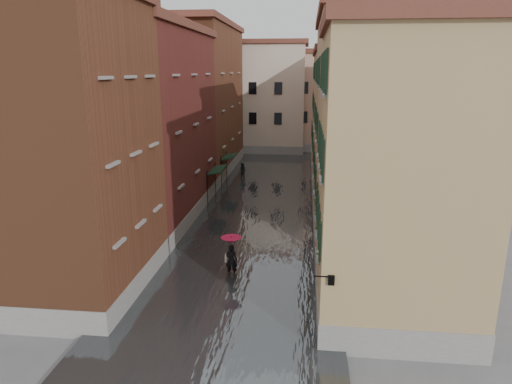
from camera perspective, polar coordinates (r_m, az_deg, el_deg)
The scene contains 16 objects.
ground at distance 23.27m, azimuth -2.63°, elevation -10.60°, with size 120.00×120.00×0.00m, color #5B5B5E.
floodwater at distance 35.31m, azimuth 0.60°, elevation -1.36°, with size 10.00×60.00×0.20m, color #404447.
building_left_near at distance 21.67m, azimuth -22.38°, elevation 4.45°, with size 6.00×8.00×13.00m, color brown.
building_left_mid at distance 31.69m, azimuth -12.93°, elevation 7.74°, with size 6.00×14.00×12.50m, color #57221B.
building_left_far at distance 46.00m, azimuth -6.86°, elevation 11.09°, with size 6.00×16.00×14.00m, color brown.
building_right_near at distance 19.56m, azimuth 16.93°, elevation 1.65°, with size 6.00×8.00×11.50m, color #A08952.
building_right_mid at distance 30.16m, azimuth 13.34°, elevation 7.84°, with size 6.00×14.00×13.00m, color tan.
building_right_far at distance 45.08m, azimuth 11.05°, elevation 9.25°, with size 6.00×16.00×11.50m, color #A08952.
building_end_cream at distance 59.17m, azimuth 0.11°, elevation 11.56°, with size 12.00×9.00×13.00m, color beige.
building_end_pink at distance 60.91m, azimuth 8.92°, elevation 11.01°, with size 10.00×9.00×12.00m, color tan.
awning_near at distance 35.70m, azimuth -4.89°, elevation 2.69°, with size 1.09×3.21×2.80m.
awning_far at distance 41.05m, azimuth -3.42°, elevation 4.32°, with size 1.09×2.80×2.80m.
wall_lantern at distance 16.35m, azimuth 9.32°, elevation -10.72°, with size 0.71×0.22×0.35m.
window_planters at distance 21.04m, azimuth 8.12°, elevation -3.26°, with size 0.59×8.28×0.84m.
pedestrian_main at distance 22.92m, azimuth -3.11°, elevation -7.46°, with size 1.06×1.06×2.06m.
pedestrian_far at distance 43.31m, azimuth -1.67°, elevation 2.63°, with size 0.76×0.59×1.56m, color black.
Camera 1 is at (3.33, -20.72, 10.05)m, focal length 32.00 mm.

